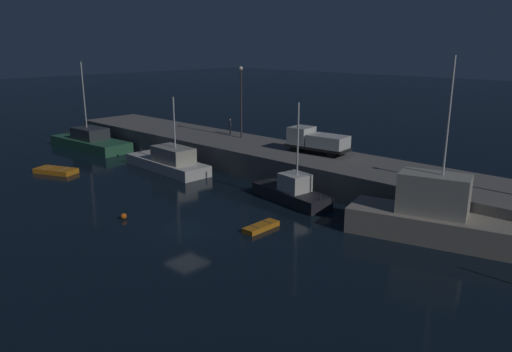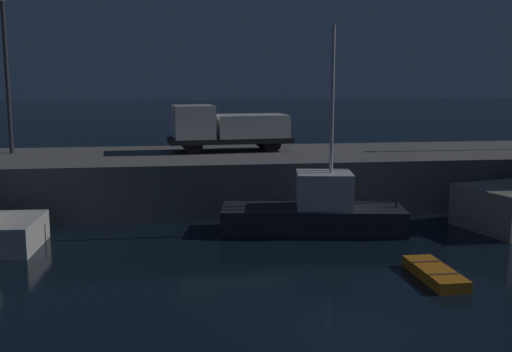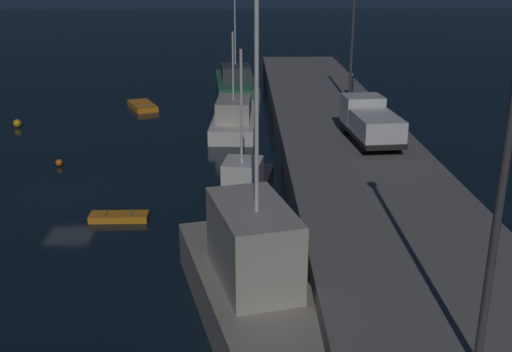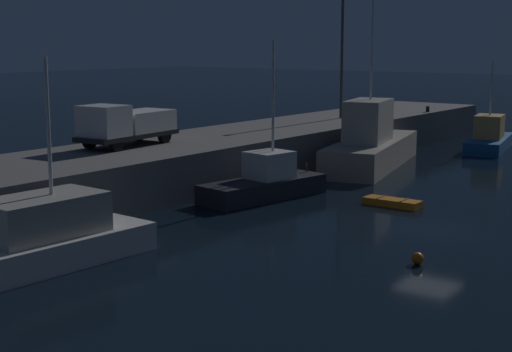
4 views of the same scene
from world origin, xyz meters
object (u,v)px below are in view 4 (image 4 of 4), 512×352
Objects in this scene: mooring_buoy_mid at (418,258)px; bollard_west at (428,109)px; lamp_post_east at (342,46)px; fishing_boat_orange at (489,138)px; fishing_trawler_green at (265,182)px; rowboat_white_mid at (392,202)px; fishing_trawler_red at (371,145)px; utility_truck at (126,124)px; bollard_central at (384,115)px; fishing_boat_blue at (24,244)px.

bollard_west is (32.35, 14.39, 2.47)m from mooring_buoy_mid.
fishing_boat_orange is at bearing -48.97° from lamp_post_east.
fishing_trawler_green is 26.14m from bollard_west.
bollard_west is (23.63, 8.95, 2.53)m from rowboat_white_mid.
mooring_buoy_mid is (-8.72, -5.43, 0.05)m from rowboat_white_mid.
fishing_trawler_red is 1.53× the size of fishing_boat_orange.
utility_truck is (-15.23, 6.61, 2.22)m from fishing_trawler_red.
fishing_trawler_red reaches higher than rowboat_white_mid.
mooring_buoy_mid is at bearing -100.62° from utility_truck.
fishing_trawler_red is 2.12× the size of utility_truck.
lamp_post_east is (15.08, 11.94, 7.57)m from rowboat_white_mid.
bollard_west is 0.77× the size of bollard_central.
fishing_boat_blue is 14.98m from utility_truck.
fishing_boat_blue is at bearing 129.44° from mooring_buoy_mid.
fishing_boat_blue is 1.32× the size of fishing_trawler_green.
lamp_post_east reaches higher than utility_truck.
bollard_west is (1.12, 5.55, 1.81)m from fishing_boat_orange.
fishing_boat_blue is 40.27m from fishing_boat_orange.
utility_truck reaches higher than bollard_central.
fishing_trawler_green is 13.28m from mooring_buoy_mid.
bollard_west is at bearing -8.55° from utility_truck.
rowboat_white_mid is 25.39m from bollard_west.
bollard_central is at bearing -10.89° from utility_truck.
bollard_west is at bearing -19.25° from lamp_post_east.
fishing_boat_orange is at bearing -101.42° from bollard_west.
fishing_boat_orange reaches higher than rowboat_white_mid.
fishing_trawler_green reaches higher than bollard_west.
fishing_boat_orange is 14.53× the size of bollard_central.
fishing_trawler_red is at bearing 165.31° from fishing_boat_orange.
mooring_buoy_mid reaches higher than rowboat_white_mid.
lamp_post_east is 15.32× the size of bollard_central.
mooring_buoy_mid is at bearing -156.02° from bollard_west.
mooring_buoy_mid is at bearing -50.56° from fishing_boat_blue.
fishing_boat_orange is (40.22, -2.09, -0.05)m from fishing_boat_blue.
fishing_trawler_red reaches higher than fishing_boat_blue.
bollard_west is (13.60, 2.28, 1.26)m from fishing_trawler_red.
fishing_boat_orange is 3.04× the size of rowboat_white_mid.
fishing_boat_blue is at bearing -168.89° from lamp_post_east.
fishing_boat_blue is 41.52m from bollard_west.
fishing_boat_orange is at bearing -6.36° from fishing_trawler_green.
fishing_boat_blue is 1.23× the size of fishing_boat_orange.
bollard_west is (8.55, -2.98, -5.04)m from lamp_post_east.
fishing_trawler_red reaches higher than fishing_trawler_green.
fishing_trawler_green reaches higher than mooring_buoy_mid.
rowboat_white_mid is 14.70m from utility_truck.
fishing_trawler_red is 27.76m from fishing_boat_blue.
fishing_trawler_green is at bearing 61.04° from mooring_buoy_mid.
lamp_post_east is at bearing 46.13° from fishing_trawler_red.
fishing_trawler_red is 1.24× the size of fishing_boat_blue.
mooring_buoy_mid is 35.49m from bollard_west.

